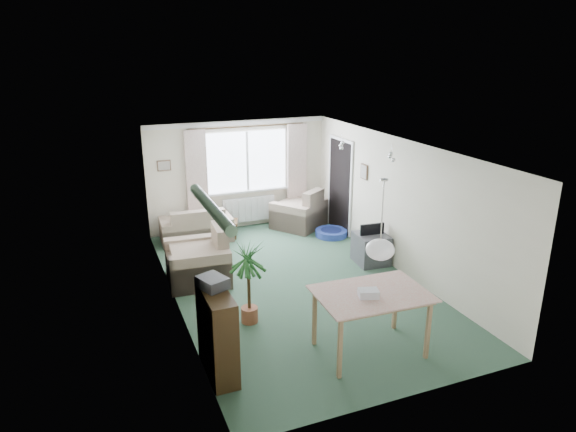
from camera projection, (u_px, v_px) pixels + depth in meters
name	position (u px, v px, depth m)	size (l,w,h in m)	color
ground	(294.00, 284.00, 8.83)	(6.50, 6.50, 0.00)	#2E4D3A
window	(247.00, 161.00, 11.28)	(1.80, 0.03, 1.30)	white
curtain_rod	(247.00, 126.00, 10.97)	(2.60, 0.03, 0.03)	black
curtain_left	(197.00, 177.00, 10.86)	(0.45, 0.08, 2.00)	beige
curtain_right	(297.00, 168.00, 11.67)	(0.45, 0.08, 2.00)	beige
radiator	(249.00, 209.00, 11.59)	(1.20, 0.10, 0.55)	white
doorway	(340.00, 187.00, 11.16)	(0.03, 0.95, 2.00)	black
pendant_lamp	(380.00, 250.00, 6.41)	(0.36, 0.36, 0.36)	white
tinsel_garland	(211.00, 207.00, 5.41)	(1.60, 1.60, 0.12)	#196626
bauble_cluster_a	(342.00, 143.00, 9.39)	(0.20, 0.20, 0.20)	silver
bauble_cluster_b	(392.00, 154.00, 8.44)	(0.20, 0.20, 0.20)	silver
wall_picture_back	(164.00, 166.00, 10.63)	(0.28, 0.03, 0.22)	brown
wall_picture_right	(364.00, 172.00, 10.10)	(0.03, 0.24, 0.30)	brown
sofa	(196.00, 224.00, 10.75)	(1.46, 0.77, 0.73)	beige
armchair_corner	(299.00, 208.00, 11.53)	(1.01, 0.95, 0.90)	beige
armchair_left	(197.00, 255.00, 8.84)	(1.08, 1.02, 0.97)	beige
coffee_table	(219.00, 229.00, 10.98)	(0.79, 0.44, 0.36)	black
photo_frame	(217.00, 218.00, 10.88)	(0.12, 0.02, 0.16)	brown
bookshelf	(217.00, 333.00, 6.29)	(0.31, 0.92, 1.12)	black
hifi_box	(212.00, 282.00, 6.18)	(0.28, 0.35, 0.14)	#38393D
houseplant	(249.00, 283.00, 7.44)	(0.54, 0.54, 1.26)	#1B4F23
dining_table	(370.00, 323.00, 6.77)	(1.35, 0.90, 0.85)	tan
gift_box	(368.00, 294.00, 6.51)	(0.25, 0.18, 0.12)	silver
tv_cube	(371.00, 249.00, 9.64)	(0.57, 0.62, 0.57)	#3E3D42
pet_bed	(331.00, 233.00, 11.08)	(0.68, 0.68, 0.14)	navy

